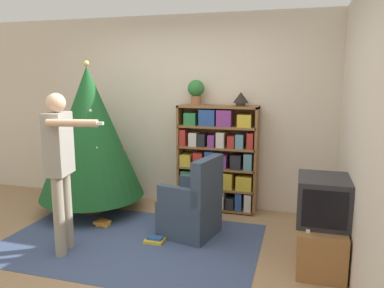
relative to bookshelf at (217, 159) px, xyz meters
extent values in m
plane|color=#9E7A56|center=(-0.44, -1.67, -0.70)|extent=(14.00, 14.00, 0.00)
cube|color=beige|center=(-0.44, 0.22, 0.60)|extent=(8.00, 0.10, 2.60)
cube|color=beige|center=(1.56, -1.67, 0.60)|extent=(0.10, 8.00, 2.60)
cube|color=#3D4C70|center=(-0.69, -1.26, -0.70)|extent=(2.77, 1.76, 0.01)
cube|color=brown|center=(-0.52, 0.01, 0.01)|extent=(0.03, 0.27, 1.41)
cube|color=brown|center=(0.51, 0.01, 0.01)|extent=(0.03, 0.27, 1.41)
cube|color=brown|center=(0.00, 0.01, 0.70)|extent=(1.06, 0.27, 0.03)
cube|color=brown|center=(0.00, 0.14, 0.01)|extent=(1.06, 0.01, 1.41)
cube|color=brown|center=(0.00, 0.01, -0.67)|extent=(1.03, 0.27, 0.03)
cube|color=#284C93|center=(-0.45, -0.03, -0.58)|extent=(0.11, 0.20, 0.15)
cube|color=#5B899E|center=(-0.32, -0.02, -0.57)|extent=(0.08, 0.23, 0.17)
cube|color=#5B899E|center=(-0.19, -0.02, -0.57)|extent=(0.08, 0.22, 0.18)
cube|color=#5B899E|center=(-0.07, 0.00, -0.57)|extent=(0.11, 0.25, 0.16)
cube|color=beige|center=(0.07, 0.00, -0.54)|extent=(0.10, 0.25, 0.23)
cube|color=#232328|center=(0.19, -0.03, -0.58)|extent=(0.10, 0.19, 0.15)
cube|color=#284C93|center=(0.31, -0.01, -0.54)|extent=(0.08, 0.24, 0.23)
cube|color=beige|center=(0.43, -0.01, -0.54)|extent=(0.09, 0.23, 0.23)
cube|color=brown|center=(0.00, 0.01, -0.39)|extent=(1.03, 0.27, 0.03)
cube|color=#2D7A42|center=(-0.38, -0.02, -0.28)|extent=(0.20, 0.22, 0.21)
cube|color=#B22D28|center=(-0.11, -0.03, -0.28)|extent=(0.20, 0.20, 0.20)
cube|color=gold|center=(0.12, -0.03, -0.27)|extent=(0.20, 0.19, 0.21)
cube|color=gold|center=(0.37, -0.03, -0.29)|extent=(0.20, 0.19, 0.19)
cube|color=brown|center=(0.00, 0.01, -0.12)|extent=(1.03, 0.27, 0.03)
cube|color=gold|center=(-0.42, -0.01, -0.03)|extent=(0.15, 0.24, 0.15)
cube|color=#B22D28|center=(-0.24, -0.02, -0.01)|extent=(0.12, 0.22, 0.19)
cube|color=#284C93|center=(-0.09, -0.03, 0.00)|extent=(0.12, 0.20, 0.21)
cube|color=#843889|center=(0.08, -0.02, -0.02)|extent=(0.12, 0.22, 0.17)
cube|color=#232328|center=(0.26, 0.00, -0.01)|extent=(0.13, 0.26, 0.19)
cube|color=#5B899E|center=(0.42, -0.02, 0.00)|extent=(0.10, 0.21, 0.21)
cube|color=brown|center=(0.00, 0.01, 0.16)|extent=(1.03, 0.27, 0.03)
cube|color=#B22D28|center=(-0.45, -0.03, 0.28)|extent=(0.08, 0.21, 0.22)
cube|color=beige|center=(-0.31, -0.03, 0.26)|extent=(0.11, 0.19, 0.18)
cube|color=#232328|center=(-0.20, -0.03, 0.26)|extent=(0.10, 0.20, 0.17)
cube|color=#843889|center=(-0.07, 0.00, 0.25)|extent=(0.09, 0.26, 0.16)
cube|color=beige|center=(0.05, -0.01, 0.27)|extent=(0.10, 0.23, 0.20)
cube|color=#B22D28|center=(0.19, 0.00, 0.25)|extent=(0.09, 0.26, 0.16)
cube|color=#5B899E|center=(0.30, -0.03, 0.27)|extent=(0.10, 0.20, 0.18)
cube|color=#B22D28|center=(0.44, 0.00, 0.28)|extent=(0.08, 0.26, 0.21)
cube|color=brown|center=(0.00, 0.01, 0.44)|extent=(1.03, 0.27, 0.03)
cube|color=#2D7A42|center=(-0.35, -0.01, 0.53)|extent=(0.16, 0.25, 0.16)
cube|color=#284C93|center=(-0.13, 0.00, 0.56)|extent=(0.21, 0.25, 0.21)
cube|color=#843889|center=(0.10, -0.02, 0.56)|extent=(0.19, 0.21, 0.21)
cube|color=gold|center=(0.36, -0.01, 0.53)|extent=(0.18, 0.24, 0.16)
cube|color=#996638|center=(1.27, -1.20, -0.49)|extent=(0.43, 0.79, 0.43)
cube|color=#28282D|center=(1.27, -1.20, -0.05)|extent=(0.46, 0.54, 0.44)
cube|color=black|center=(1.27, -1.47, -0.05)|extent=(0.38, 0.01, 0.34)
cube|color=white|center=(1.15, -1.43, -0.26)|extent=(0.04, 0.12, 0.02)
cylinder|color=#4C3323|center=(-1.59, -0.51, -0.65)|extent=(0.36, 0.36, 0.10)
cylinder|color=brown|center=(-1.59, -0.51, -0.54)|extent=(0.08, 0.08, 0.12)
cone|color=#195123|center=(-1.59, -0.51, 0.37)|extent=(1.36, 1.36, 1.70)
sphere|color=silver|center=(-1.46, -0.68, 0.67)|extent=(0.04, 0.04, 0.04)
sphere|color=red|center=(-1.36, -0.21, 0.23)|extent=(0.04, 0.04, 0.04)
sphere|color=red|center=(-1.20, -0.38, 0.13)|extent=(0.06, 0.06, 0.06)
sphere|color=silver|center=(-1.34, -0.78, 0.23)|extent=(0.04, 0.04, 0.04)
sphere|color=#B74C93|center=(-1.57, 0.02, -0.17)|extent=(0.05, 0.05, 0.05)
sphere|color=#B74C93|center=(-1.53, -0.11, 0.14)|extent=(0.07, 0.07, 0.07)
sphere|color=#E5CC4C|center=(-1.59, -0.51, 1.25)|extent=(0.07, 0.07, 0.07)
cube|color=#334256|center=(-0.13, -0.88, -0.49)|extent=(0.67, 0.67, 0.42)
cube|color=#334256|center=(0.10, -0.93, -0.03)|extent=(0.24, 0.57, 0.50)
cube|color=#334256|center=(-0.08, -0.64, -0.18)|extent=(0.51, 0.19, 0.20)
cube|color=#334256|center=(-0.18, -1.11, -0.18)|extent=(0.51, 0.19, 0.20)
cylinder|color=#9E937F|center=(-1.26, -1.56, -0.29)|extent=(0.11, 0.11, 0.82)
cylinder|color=#9E937F|center=(-1.23, -1.73, -0.29)|extent=(0.11, 0.11, 0.82)
cube|color=gray|center=(-1.25, -1.65, 0.43)|extent=(0.23, 0.35, 0.62)
cylinder|color=#DBAD89|center=(-1.28, -1.45, 0.40)|extent=(0.07, 0.07, 0.49)
cylinder|color=#DBAD89|center=(-0.97, -1.80, 0.67)|extent=(0.48, 0.15, 0.07)
cube|color=white|center=(-0.74, -1.76, 0.67)|extent=(0.11, 0.05, 0.03)
sphere|color=#DBAD89|center=(-1.25, -1.65, 0.84)|extent=(0.19, 0.19, 0.19)
cylinder|color=#935B38|center=(-0.30, 0.01, 0.77)|extent=(0.14, 0.14, 0.12)
sphere|color=#2D7033|center=(-0.30, 0.01, 0.93)|extent=(0.22, 0.22, 0.22)
cylinder|color=#473828|center=(0.29, 0.01, 0.73)|extent=(0.12, 0.12, 0.04)
cone|color=black|center=(0.29, 0.01, 0.82)|extent=(0.20, 0.20, 0.14)
cube|color=gold|center=(-1.20, -0.95, -0.69)|extent=(0.15, 0.11, 0.03)
cube|color=orange|center=(-1.21, -0.94, -0.66)|extent=(0.19, 0.18, 0.03)
cube|color=gold|center=(-0.43, -1.19, -0.68)|extent=(0.21, 0.16, 0.04)
cube|color=#284C93|center=(-0.43, -1.18, -0.65)|extent=(0.17, 0.10, 0.03)
camera|label=1|loc=(1.03, -4.76, 1.09)|focal=35.00mm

